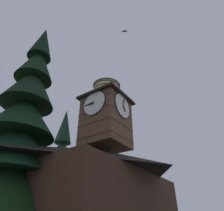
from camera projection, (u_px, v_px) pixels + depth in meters
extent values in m
cube|color=#3D281D|center=(95.00, 208.00, 16.66)|extent=(13.94, 9.56, 5.09)
pyramid|color=black|center=(97.00, 162.00, 18.64)|extent=(14.54, 10.16, 2.56)
cube|color=brown|center=(106.00, 123.00, 20.46)|extent=(4.01, 4.01, 5.31)
cube|color=#432E20|center=(106.00, 142.00, 19.41)|extent=(4.05, 4.05, 0.10)
cube|color=#432E20|center=(106.00, 130.00, 20.10)|extent=(4.05, 4.05, 0.10)
cube|color=#432E20|center=(106.00, 118.00, 20.79)|extent=(4.05, 4.05, 0.10)
cube|color=#432E20|center=(106.00, 107.00, 21.48)|extent=(4.05, 4.05, 0.10)
cylinder|color=white|center=(122.00, 106.00, 20.23)|extent=(2.72, 0.10, 2.72)
torus|color=black|center=(122.00, 106.00, 20.22)|extent=(2.82, 0.10, 2.82)
cube|color=black|center=(124.00, 108.00, 20.21)|extent=(0.54, 0.04, 0.59)
cube|color=black|center=(124.00, 102.00, 20.57)|extent=(0.41, 0.04, 1.09)
sphere|color=black|center=(123.00, 105.00, 20.18)|extent=(0.10, 0.10, 0.10)
cylinder|color=white|center=(94.00, 103.00, 19.78)|extent=(0.10, 2.72, 2.72)
torus|color=black|center=(94.00, 103.00, 19.76)|extent=(0.10, 2.82, 2.82)
cube|color=black|center=(91.00, 104.00, 19.85)|extent=(0.04, 0.69, 0.20)
cube|color=black|center=(89.00, 104.00, 19.99)|extent=(0.04, 1.12, 0.15)
sphere|color=black|center=(94.00, 102.00, 19.70)|extent=(0.10, 0.10, 0.10)
cube|color=black|center=(106.00, 101.00, 21.90)|extent=(4.71, 4.71, 0.25)
cylinder|color=tan|center=(106.00, 93.00, 22.45)|extent=(2.85, 2.85, 1.88)
cylinder|color=#2D2319|center=(106.00, 98.00, 22.09)|extent=(2.91, 2.91, 0.10)
cylinder|color=#2D2319|center=(106.00, 95.00, 22.33)|extent=(2.91, 2.91, 0.10)
cylinder|color=#2D2319|center=(107.00, 91.00, 22.57)|extent=(2.91, 2.91, 0.10)
cylinder|color=#2D2319|center=(107.00, 88.00, 22.82)|extent=(2.91, 2.91, 0.10)
cone|color=#424C5B|center=(107.00, 83.00, 23.21)|extent=(3.15, 3.15, 1.05)
sphere|color=#2D3847|center=(107.00, 78.00, 23.54)|extent=(0.16, 0.16, 0.16)
cone|color=#1A3521|center=(54.00, 204.00, 20.90)|extent=(6.66, 6.66, 3.69)
cone|color=#183A1E|center=(58.00, 175.00, 22.41)|extent=(5.12, 5.12, 3.79)
cone|color=#1A3D20|center=(61.00, 152.00, 23.80)|extent=(3.58, 3.58, 3.45)
cone|color=#163421|center=(65.00, 126.00, 25.59)|extent=(2.04, 2.04, 4.68)
cone|color=black|center=(7.00, 179.00, 13.11)|extent=(7.25, 7.25, 4.73)
cone|color=black|center=(16.00, 145.00, 14.34)|extent=(6.24, 6.24, 4.11)
cone|color=black|center=(24.00, 115.00, 15.60)|extent=(5.22, 5.22, 3.66)
cone|color=black|center=(32.00, 85.00, 17.11)|extent=(4.21, 4.21, 4.12)
cone|color=black|center=(37.00, 64.00, 18.43)|extent=(3.20, 3.20, 3.85)
cone|color=black|center=(43.00, 43.00, 19.87)|extent=(2.19, 2.19, 4.09)
sphere|color=silver|center=(30.00, 161.00, 55.27)|extent=(1.70, 1.70, 1.70)
ellipsoid|color=black|center=(125.00, 31.00, 23.84)|extent=(0.29, 0.23, 0.14)
cube|color=black|center=(123.00, 31.00, 23.86)|extent=(0.28, 0.35, 0.11)
cube|color=black|center=(126.00, 31.00, 23.81)|extent=(0.28, 0.35, 0.11)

